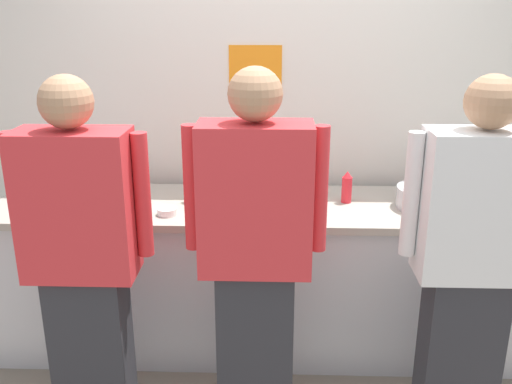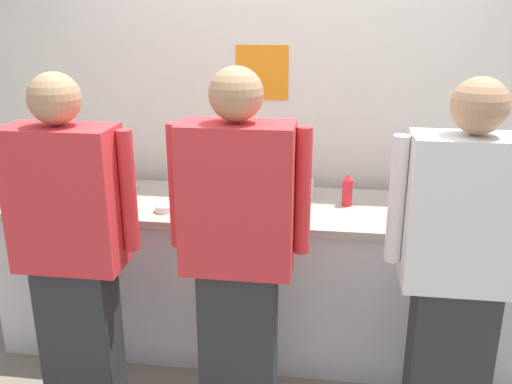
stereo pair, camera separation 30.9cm
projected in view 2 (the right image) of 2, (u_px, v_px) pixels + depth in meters
ground_plane at (266, 380)px, 3.03m from camera, size 9.00×9.00×0.00m
wall_back at (283, 102)px, 3.39m from camera, size 4.95×0.11×2.77m
prep_counter at (274, 276)px, 3.23m from camera, size 3.16×0.69×0.89m
chef_near_left at (72, 250)px, 2.51m from camera, size 0.62×0.24×1.69m
chef_center at (238, 252)px, 2.45m from camera, size 0.62×0.24×1.72m
chef_far_right at (459, 268)px, 2.33m from camera, size 0.62×0.24×1.69m
plate_stack_front at (262, 193)px, 3.14m from camera, size 0.21×0.21×0.10m
mixing_bowl_steel at (430, 204)px, 2.93m from camera, size 0.34×0.34×0.12m
sheet_tray at (91, 194)px, 3.23m from camera, size 0.56×0.38×0.02m
squeeze_bottle_primary at (196, 182)px, 3.15m from camera, size 0.06×0.06×0.21m
squeeze_bottle_secondary at (347, 190)px, 3.06m from camera, size 0.06×0.06×0.18m
squeeze_bottle_spare at (198, 190)px, 3.03m from camera, size 0.06×0.06×0.20m
ramekin_orange_sauce at (496, 211)px, 2.93m from camera, size 0.10×0.10×0.04m
ramekin_red_sauce at (165, 208)px, 2.98m from camera, size 0.10×0.10×0.04m
ramekin_yellow_sauce at (293, 210)px, 2.94m from camera, size 0.09×0.09×0.04m
deli_cup at (306, 189)px, 3.18m from camera, size 0.09×0.09×0.11m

